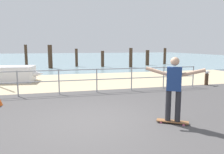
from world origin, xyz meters
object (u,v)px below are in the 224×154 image
(skateboard, at_px, (172,121))
(seagull, at_px, (207,72))
(bollard_short, at_px, (206,80))
(skateboarder, at_px, (174,85))

(skateboard, height_order, seagull, seagull)
(bollard_short, xyz_separation_m, seagull, (-0.02, -0.00, 0.38))
(bollard_short, bearing_deg, skateboarder, -135.37)
(seagull, bearing_deg, skateboard, -135.29)
(skateboarder, bearing_deg, seagull, 44.71)
(skateboarder, xyz_separation_m, seagull, (4.55, 4.51, -0.33))
(skateboard, bearing_deg, seagull, 44.71)
(skateboard, relative_size, skateboarder, 0.47)
(skateboarder, relative_size, seagull, 3.44)
(skateboard, xyz_separation_m, bollard_short, (4.57, 4.51, 0.24))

